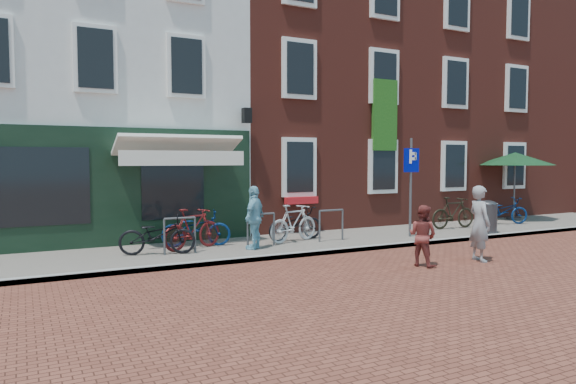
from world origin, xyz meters
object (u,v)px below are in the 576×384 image
litter_bin (487,215)px  bicycle_1 (193,229)px  bicycle_2 (196,228)px  bicycle_6 (503,211)px  woman (480,223)px  cafe_person (255,217)px  boy (423,236)px  bicycle_5 (453,213)px  parking_sign (411,174)px  bicycle_3 (294,223)px  bicycle_0 (157,235)px  bicycle_4 (295,224)px  parasol (515,156)px

litter_bin → bicycle_1: 8.48m
bicycle_2 → bicycle_6: bearing=-78.3°
woman → bicycle_6: size_ratio=0.99×
litter_bin → cafe_person: cafe_person is taller
boy → bicycle_5: 5.64m
parking_sign → cafe_person: bearing=178.3°
woman → bicycle_3: (-2.67, 3.61, -0.24)m
woman → bicycle_1: 6.49m
bicycle_0 → bicycle_4: (3.70, 0.41, 0.00)m
bicycle_1 → bicycle_3: size_ratio=1.00×
bicycle_0 → bicycle_2: 1.29m
bicycle_5 → bicycle_6: size_ratio=0.97×
bicycle_3 → bicycle_5: size_ratio=1.00×
cafe_person → bicycle_3: size_ratio=0.92×
woman → bicycle_3: size_ratio=1.02×
bicycle_2 → bicycle_5: (8.01, -0.42, 0.05)m
parking_sign → bicycle_3: size_ratio=1.67×
boy → bicycle_5: boy is taller
cafe_person → bicycle_6: (9.14, 0.60, -0.31)m
boy → bicycle_6: size_ratio=0.76×
bicycle_1 → bicycle_4: bicycle_1 is taller
cafe_person → bicycle_2: size_ratio=0.90×
litter_bin → parking_sign: (-2.47, 0.44, 1.20)m
bicycle_3 → bicycle_2: bearing=61.3°
cafe_person → bicycle_2: 1.52m
boy → bicycle_4: boy is taller
parasol → litter_bin: bearing=-150.8°
woman → cafe_person: size_ratio=1.10×
litter_bin → bicycle_2: size_ratio=0.60×
parasol → bicycle_6: size_ratio=1.60×
parasol → bicycle_5: bearing=-167.3°
litter_bin → bicycle_0: (-9.29, 0.89, -0.08)m
parasol → cafe_person: parasol is taller
boy → bicycle_4: size_ratio=0.76×
woman → bicycle_5: 4.72m
woman → bicycle_2: 6.56m
parasol → bicycle_2: (-11.73, -0.42, -1.79)m
bicycle_2 → bicycle_5: bicycle_5 is taller
parking_sign → bicycle_1: bearing=172.7°
parking_sign → parasol: parking_sign is taller
bicycle_4 → bicycle_6: size_ratio=1.00×
parasol → bicycle_5: (-3.72, -0.84, -1.75)m
parasol → bicycle_3: (-9.31, -0.92, -1.75)m
bicycle_5 → bicycle_6: 2.25m
bicycle_1 → bicycle_0: bearing=88.4°
parking_sign → bicycle_3: 3.58m
parasol → bicycle_2: size_ratio=1.60×
boy → bicycle_6: (6.64, 3.59, -0.10)m
cafe_person → bicycle_5: (6.88, 0.56, -0.26)m
bicycle_1 → bicycle_6: size_ratio=0.97×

